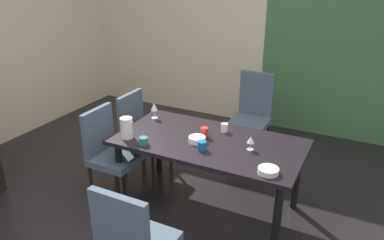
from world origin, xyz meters
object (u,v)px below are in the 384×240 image
object	(u,v)px
chair_left_far	(141,130)
wine_glass_left	(251,140)
chair_left_near	(109,150)
wine_glass_north	(154,107)
pitcher_corner	(127,128)
cup_front	(144,141)
cup_south	(202,146)
chair_head_far	(252,112)
serving_bowl_right	(197,139)
cup_east	(204,132)
serving_bowl_near_window	(268,171)
dining_table	(208,148)
cup_center	(224,128)

from	to	relation	value
chair_left_far	wine_glass_left	distance (m)	1.42
chair_left_near	wine_glass_north	size ratio (longest dim) A/B	5.49
chair_left_near	pitcher_corner	bearing A→B (deg)	86.42
cup_front	cup_south	bearing A→B (deg)	15.63
chair_left_near	cup_front	size ratio (longest dim) A/B	11.82
chair_head_far	pitcher_corner	xyz separation A→B (m)	(-0.72, -1.57, 0.27)
chair_head_far	chair_left_far	distance (m)	1.40
cup_front	cup_south	distance (m)	0.54
chair_head_far	serving_bowl_right	world-z (taller)	chair_head_far
cup_front	cup_south	world-z (taller)	cup_south
wine_glass_left	cup_front	world-z (taller)	wine_glass_left
wine_glass_north	cup_front	distance (m)	0.63
cup_east	serving_bowl_near_window	bearing A→B (deg)	-27.49
dining_table	chair_left_near	bearing A→B (deg)	-163.87
chair_head_far	cup_front	size ratio (longest dim) A/B	12.93
chair_left_near	cup_east	bearing A→B (deg)	110.38
wine_glass_north	serving_bowl_right	world-z (taller)	wine_glass_north
serving_bowl_right	cup_east	world-z (taller)	cup_east
serving_bowl_near_window	cup_south	size ratio (longest dim) A/B	2.02
dining_table	serving_bowl_right	xyz separation A→B (m)	(-0.08, -0.08, 0.11)
chair_left_far	serving_bowl_near_window	distance (m)	1.74
chair_left_near	dining_table	bearing A→B (deg)	106.13
chair_left_near	wine_glass_north	bearing A→B (deg)	156.82
wine_glass_north	serving_bowl_near_window	world-z (taller)	wine_glass_north
chair_head_far	serving_bowl_near_window	bearing A→B (deg)	112.02
wine_glass_north	wine_glass_left	xyz separation A→B (m)	(1.14, -0.24, -0.03)
dining_table	pitcher_corner	xyz separation A→B (m)	(-0.71, -0.29, 0.18)
cup_east	chair_head_far	bearing A→B (deg)	86.35
dining_table	wine_glass_left	bearing A→B (deg)	-0.77
cup_front	chair_left_near	bearing A→B (deg)	171.69
serving_bowl_near_window	wine_glass_left	bearing A→B (deg)	128.60
chair_left_near	cup_south	distance (m)	1.01
cup_center	serving_bowl_near_window	bearing A→B (deg)	-43.41
dining_table	wine_glass_north	world-z (taller)	wine_glass_north
dining_table	wine_glass_left	xyz separation A→B (m)	(0.41, -0.01, 0.17)
chair_left_near	serving_bowl_right	world-z (taller)	chair_left_near
serving_bowl_right	serving_bowl_near_window	bearing A→B (deg)	-18.27
dining_table	cup_front	world-z (taller)	cup_front
dining_table	cup_south	distance (m)	0.24
serving_bowl_right	cup_center	bearing A→B (deg)	67.23
chair_head_far	wine_glass_north	distance (m)	1.32
chair_head_far	chair_left_near	bearing A→B (deg)	58.22
cup_center	chair_left_near	bearing A→B (deg)	-152.77
serving_bowl_right	cup_south	size ratio (longest dim) A/B	1.90
dining_table	wine_glass_left	distance (m)	0.44
cup_east	cup_south	world-z (taller)	cup_east
cup_front	cup_center	world-z (taller)	cup_center
pitcher_corner	cup_front	bearing A→B (deg)	-13.54
chair_head_far	chair_left_near	xyz separation A→B (m)	(-0.97, -1.56, -0.03)
pitcher_corner	wine_glass_left	bearing A→B (deg)	14.39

